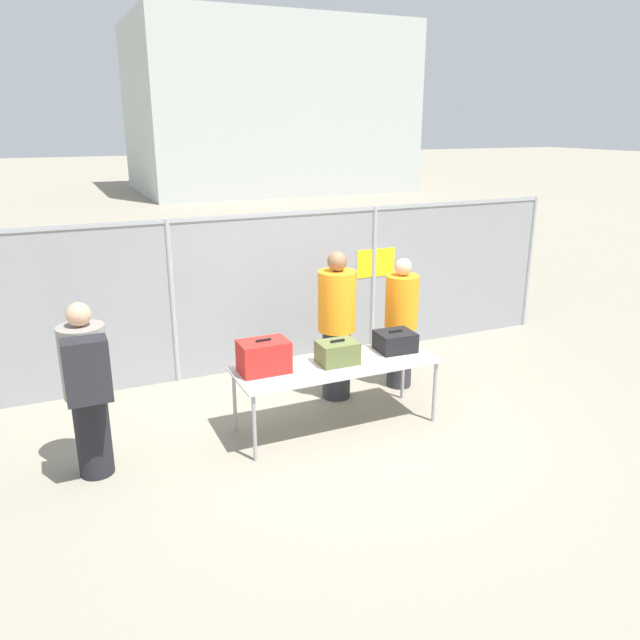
{
  "coord_description": "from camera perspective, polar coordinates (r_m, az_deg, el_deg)",
  "views": [
    {
      "loc": [
        -2.81,
        -5.61,
        3.22
      ],
      "look_at": [
        -0.03,
        0.6,
        1.05
      ],
      "focal_mm": 35.0,
      "sensor_mm": 36.0,
      "label": 1
    }
  ],
  "objects": [
    {
      "name": "ground_plane",
      "position": [
        7.05,
        2.25,
        -9.48
      ],
      "size": [
        120.0,
        120.0,
        0.0
      ],
      "primitive_type": "plane",
      "color": "gray"
    },
    {
      "name": "fence_section",
      "position": [
        8.38,
        -3.66,
        3.04
      ],
      "size": [
        8.66,
        0.07,
        2.1
      ],
      "color": "#9EA0A5",
      "rests_on": "ground_plane"
    },
    {
      "name": "inspection_table",
      "position": [
        6.72,
        1.53,
        -4.4
      ],
      "size": [
        2.22,
        0.79,
        0.74
      ],
      "color": "silver",
      "rests_on": "ground_plane"
    },
    {
      "name": "suitcase_red",
      "position": [
        6.46,
        -5.15,
        -3.34
      ],
      "size": [
        0.51,
        0.35,
        0.36
      ],
      "color": "red",
      "rests_on": "inspection_table"
    },
    {
      "name": "suitcase_olive",
      "position": [
        6.68,
        1.61,
        -2.99
      ],
      "size": [
        0.42,
        0.31,
        0.27
      ],
      "color": "#566033",
      "rests_on": "inspection_table"
    },
    {
      "name": "suitcase_black",
      "position": [
        7.1,
        6.89,
        -1.94
      ],
      "size": [
        0.43,
        0.38,
        0.24
      ],
      "color": "black",
      "rests_on": "inspection_table"
    },
    {
      "name": "traveler_hooded",
      "position": [
        6.06,
        -20.5,
        -5.61
      ],
      "size": [
        0.42,
        0.65,
        1.7
      ],
      "rotation": [
        0.0,
        0.0,
        0.2
      ],
      "color": "black",
      "rests_on": "ground_plane"
    },
    {
      "name": "security_worker_near",
      "position": [
        7.38,
        1.54,
        -0.37
      ],
      "size": [
        0.45,
        0.45,
        1.81
      ],
      "rotation": [
        0.0,
        0.0,
        2.83
      ],
      "color": "#2D2D33",
      "rests_on": "ground_plane"
    },
    {
      "name": "security_worker_far",
      "position": [
        7.79,
        7.42,
        -0.14
      ],
      "size": [
        0.41,
        0.41,
        1.65
      ],
      "rotation": [
        0.0,
        0.0,
        3.03
      ],
      "color": "#2D2D33",
      "rests_on": "ground_plane"
    },
    {
      "name": "utility_trailer",
      "position": [
        10.37,
        0.79,
        1.98
      ],
      "size": [
        4.44,
        2.22,
        0.69
      ],
      "color": "silver",
      "rests_on": "ground_plane"
    },
    {
      "name": "distant_hangar",
      "position": [
        31.81,
        -4.91,
        18.69
      ],
      "size": [
        12.33,
        8.34,
        7.6
      ],
      "color": "#B2B7B2",
      "rests_on": "ground_plane"
    }
  ]
}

